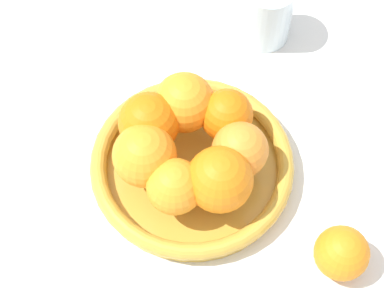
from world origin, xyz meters
TOP-DOWN VIEW (x-y plane):
  - ground_plane at (0.00, 0.00)m, footprint 4.00×4.00m
  - fruit_bowl at (0.00, 0.00)m, footprint 0.26×0.26m
  - orange_pile at (-0.00, -0.00)m, footprint 0.20×0.19m
  - stray_orange at (0.17, 0.13)m, footprint 0.07×0.07m
  - drinking_glass at (-0.19, 0.17)m, footprint 0.07×0.07m

SIDE VIEW (x-z plane):
  - ground_plane at x=0.00m, z-range 0.00..0.00m
  - fruit_bowl at x=0.00m, z-range 0.00..0.03m
  - stray_orange at x=0.17m, z-range 0.00..0.07m
  - drinking_glass at x=-0.19m, z-range 0.00..0.10m
  - orange_pile at x=0.00m, z-range 0.03..0.11m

